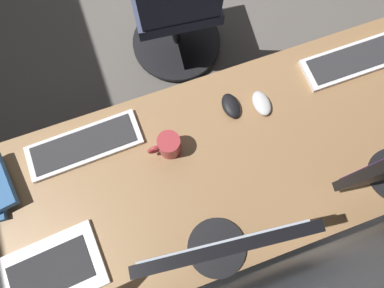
{
  "coord_description": "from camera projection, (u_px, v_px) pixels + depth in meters",
  "views": [
    {
      "loc": [
        0.39,
        2.02,
        1.95
      ],
      "look_at": [
        0.29,
        1.74,
        0.95
      ],
      "focal_mm": 31.93,
      "sensor_mm": 36.0,
      "label": 1
    }
  ],
  "objects": [
    {
      "name": "coffee_mug",
      "position": [
        169.0,
        145.0,
        1.22
      ],
      "size": [
        0.12,
        0.08,
        0.1
      ],
      "color": "#A53338",
      "rests_on": "desk"
    },
    {
      "name": "keyboard_spare",
      "position": [
        354.0,
        60.0,
        1.36
      ],
      "size": [
        0.42,
        0.14,
        0.02
      ],
      "color": "silver",
      "rests_on": "desk"
    },
    {
      "name": "monitor_secondary",
      "position": [
        222.0,
        247.0,
        0.95
      ],
      "size": [
        0.46,
        0.2,
        0.4
      ],
      "color": "black",
      "rests_on": "desk"
    },
    {
      "name": "keyboard_main",
      "position": [
        84.0,
        145.0,
        1.26
      ],
      "size": [
        0.42,
        0.15,
        0.02
      ],
      "color": "silver",
      "rests_on": "desk"
    },
    {
      "name": "mouse_main",
      "position": [
        231.0,
        106.0,
        1.29
      ],
      "size": [
        0.06,
        0.1,
        0.03
      ],
      "primitive_type": "ellipsoid",
      "color": "black",
      "rests_on": "desk"
    },
    {
      "name": "mouse_spare",
      "position": [
        261.0,
        103.0,
        1.3
      ],
      "size": [
        0.06,
        0.1,
        0.03
      ],
      "primitive_type": "ellipsoid",
      "color": "silver",
      "rests_on": "desk"
    },
    {
      "name": "drawer_pedestal",
      "position": [
        237.0,
        181.0,
        1.61
      ],
      "size": [
        0.4,
        0.51,
        0.69
      ],
      "color": "#936D47",
      "rests_on": "ground"
    },
    {
      "name": "office_chair",
      "position": [
        176.0,
        8.0,
        1.77
      ],
      "size": [
        0.56,
        0.57,
        0.97
      ],
      "color": "#383D56",
      "rests_on": "ground"
    },
    {
      "name": "desk",
      "position": [
        196.0,
        177.0,
        1.29
      ],
      "size": [
        2.25,
        0.72,
        0.73
      ],
      "color": "#936D47",
      "rests_on": "ground"
    }
  ]
}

